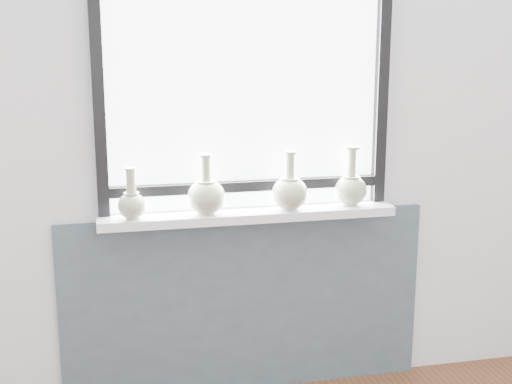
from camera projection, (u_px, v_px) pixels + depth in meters
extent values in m
cube|color=silver|center=(243.00, 118.00, 3.16)|extent=(3.60, 0.02, 2.60)
cube|color=#455661|center=(245.00, 304.00, 3.33)|extent=(1.70, 0.03, 0.86)
cube|color=silver|center=(248.00, 215.00, 3.16)|extent=(1.32, 0.18, 0.04)
cube|color=black|center=(98.00, 93.00, 2.96)|extent=(0.05, 0.06, 1.05)
cube|color=black|center=(381.00, 88.00, 3.22)|extent=(0.05, 0.06, 1.05)
cube|color=black|center=(246.00, 186.00, 3.18)|extent=(1.20, 0.05, 0.04)
cube|color=white|center=(245.00, 96.00, 3.11)|extent=(1.20, 0.01, 1.00)
cylinder|color=#A6AC8C|center=(132.00, 218.00, 3.02)|extent=(0.05, 0.05, 0.01)
ellipsoid|color=#A6AC8C|center=(132.00, 206.00, 3.01)|extent=(0.12, 0.12, 0.11)
cone|color=#A6AC8C|center=(131.00, 196.00, 3.00)|extent=(0.07, 0.07, 0.03)
cylinder|color=#A6AC8C|center=(131.00, 184.00, 2.99)|extent=(0.04, 0.04, 0.11)
cylinder|color=#A6AC8C|center=(130.00, 169.00, 2.97)|extent=(0.05, 0.05, 0.01)
cylinder|color=#A6AC8C|center=(207.00, 213.00, 3.10)|extent=(0.07, 0.07, 0.01)
ellipsoid|color=#A6AC8C|center=(206.00, 197.00, 3.08)|extent=(0.17, 0.17, 0.15)
cone|color=#A6AC8C|center=(206.00, 184.00, 3.07)|extent=(0.09, 0.09, 0.03)
cylinder|color=#A6AC8C|center=(206.00, 171.00, 3.05)|extent=(0.04, 0.04, 0.12)
cylinder|color=#A6AC8C|center=(206.00, 156.00, 3.04)|extent=(0.06, 0.06, 0.01)
cylinder|color=#A6AC8C|center=(290.00, 209.00, 3.17)|extent=(0.07, 0.07, 0.01)
ellipsoid|color=#A6AC8C|center=(290.00, 193.00, 3.15)|extent=(0.16, 0.16, 0.15)
cone|color=#A6AC8C|center=(290.00, 181.00, 3.14)|extent=(0.09, 0.09, 0.03)
cylinder|color=#A6AC8C|center=(290.00, 168.00, 3.13)|extent=(0.04, 0.04, 0.13)
cylinder|color=#A6AC8C|center=(290.00, 153.00, 3.11)|extent=(0.06, 0.06, 0.01)
cylinder|color=#A6AC8C|center=(350.00, 204.00, 3.25)|extent=(0.07, 0.07, 0.01)
ellipsoid|color=#A6AC8C|center=(351.00, 190.00, 3.24)|extent=(0.15, 0.15, 0.14)
cone|color=#A6AC8C|center=(351.00, 179.00, 3.23)|extent=(0.08, 0.08, 0.03)
cylinder|color=#A6AC8C|center=(352.00, 165.00, 3.21)|extent=(0.04, 0.04, 0.14)
cylinder|color=#A6AC8C|center=(352.00, 148.00, 3.19)|extent=(0.07, 0.07, 0.01)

